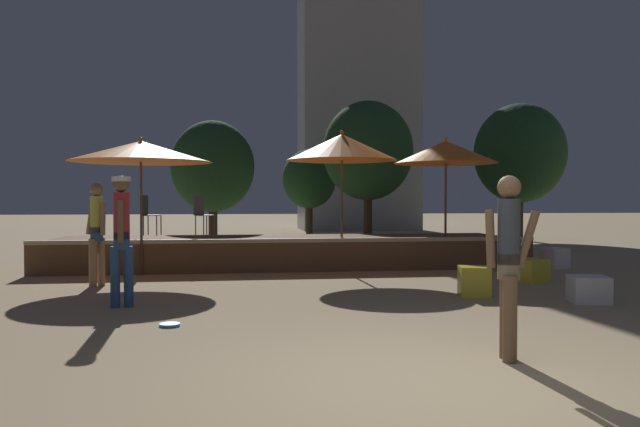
{
  "coord_description": "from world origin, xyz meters",
  "views": [
    {
      "loc": [
        -1.66,
        -4.71,
        1.49
      ],
      "look_at": [
        0.0,
        7.49,
        1.22
      ],
      "focal_mm": 35.0,
      "sensor_mm": 36.0,
      "label": 1
    }
  ],
  "objects_px": {
    "person_1": "(509,260)",
    "background_tree_1": "(309,179)",
    "cube_seat_1": "(589,289)",
    "bistro_chair_0": "(202,211)",
    "patio_umbrella_0": "(446,152)",
    "frisbee_disc": "(170,325)",
    "cube_seat_0": "(474,281)",
    "cube_seat_2": "(531,270)",
    "patio_umbrella_2": "(342,147)",
    "patio_umbrella_1": "(141,152)",
    "person_2": "(97,230)",
    "background_tree_3": "(520,153)",
    "cube_seat_3": "(555,258)",
    "background_tree_0": "(368,151)",
    "person_0": "(122,232)",
    "background_tree_2": "(213,167)",
    "bistro_chair_1": "(148,211)"
  },
  "relations": [
    {
      "from": "person_1",
      "to": "background_tree_1",
      "type": "bearing_deg",
      "value": -167.01
    },
    {
      "from": "cube_seat_1",
      "to": "bistro_chair_0",
      "type": "bearing_deg",
      "value": 135.0
    },
    {
      "from": "patio_umbrella_0",
      "to": "frisbee_disc",
      "type": "distance_m",
      "value": 7.91
    },
    {
      "from": "cube_seat_0",
      "to": "cube_seat_2",
      "type": "relative_size",
      "value": 0.83
    },
    {
      "from": "patio_umbrella_2",
      "to": "background_tree_1",
      "type": "bearing_deg",
      "value": 86.42
    },
    {
      "from": "patio_umbrella_1",
      "to": "cube_seat_1",
      "type": "xyz_separation_m",
      "value": [
        6.93,
        -4.28,
        -2.25
      ]
    },
    {
      "from": "patio_umbrella_2",
      "to": "cube_seat_1",
      "type": "distance_m",
      "value": 5.83
    },
    {
      "from": "patio_umbrella_0",
      "to": "cube_seat_2",
      "type": "relative_size",
      "value": 4.41
    },
    {
      "from": "person_2",
      "to": "background_tree_1",
      "type": "xyz_separation_m",
      "value": [
        5.35,
        14.04,
        1.34
      ]
    },
    {
      "from": "patio_umbrella_1",
      "to": "background_tree_3",
      "type": "relative_size",
      "value": 0.55
    },
    {
      "from": "person_1",
      "to": "patio_umbrella_1",
      "type": "bearing_deg",
      "value": -134.48
    },
    {
      "from": "cube_seat_3",
      "to": "person_2",
      "type": "distance_m",
      "value": 9.41
    },
    {
      "from": "patio_umbrella_1",
      "to": "background_tree_3",
      "type": "bearing_deg",
      "value": 36.41
    },
    {
      "from": "cube_seat_0",
      "to": "bistro_chair_0",
      "type": "distance_m",
      "value": 6.77
    },
    {
      "from": "cube_seat_1",
      "to": "cube_seat_2",
      "type": "relative_size",
      "value": 0.96
    },
    {
      "from": "cube_seat_1",
      "to": "bistro_chair_0",
      "type": "distance_m",
      "value": 8.32
    },
    {
      "from": "cube_seat_0",
      "to": "background_tree_0",
      "type": "xyz_separation_m",
      "value": [
        0.75,
        11.29,
        2.89
      ]
    },
    {
      "from": "patio_umbrella_0",
      "to": "cube_seat_3",
      "type": "distance_m",
      "value": 3.32
    },
    {
      "from": "patio_umbrella_1",
      "to": "bistro_chair_0",
      "type": "bearing_deg",
      "value": 54.78
    },
    {
      "from": "person_2",
      "to": "frisbee_disc",
      "type": "height_order",
      "value": "person_2"
    },
    {
      "from": "cube_seat_0",
      "to": "bistro_chair_0",
      "type": "xyz_separation_m",
      "value": [
        -4.41,
        5.03,
        1.01
      ]
    },
    {
      "from": "patio_umbrella_1",
      "to": "background_tree_0",
      "type": "height_order",
      "value": "background_tree_0"
    },
    {
      "from": "patio_umbrella_0",
      "to": "background_tree_0",
      "type": "relative_size",
      "value": 0.59
    },
    {
      "from": "person_0",
      "to": "bistro_chair_0",
      "type": "bearing_deg",
      "value": -103.96
    },
    {
      "from": "patio_umbrella_2",
      "to": "background_tree_3",
      "type": "relative_size",
      "value": 0.59
    },
    {
      "from": "patio_umbrella_1",
      "to": "cube_seat_1",
      "type": "distance_m",
      "value": 8.45
    },
    {
      "from": "cube_seat_0",
      "to": "background_tree_2",
      "type": "height_order",
      "value": "background_tree_2"
    },
    {
      "from": "patio_umbrella_0",
      "to": "background_tree_0",
      "type": "bearing_deg",
      "value": 90.45
    },
    {
      "from": "bistro_chair_0",
      "to": "bistro_chair_1",
      "type": "height_order",
      "value": "same"
    },
    {
      "from": "cube_seat_0",
      "to": "patio_umbrella_0",
      "type": "bearing_deg",
      "value": 77.57
    },
    {
      "from": "cube_seat_1",
      "to": "cube_seat_2",
      "type": "bearing_deg",
      "value": 84.32
    },
    {
      "from": "person_1",
      "to": "background_tree_1",
      "type": "height_order",
      "value": "background_tree_1"
    },
    {
      "from": "cube_seat_3",
      "to": "bistro_chair_1",
      "type": "height_order",
      "value": "bistro_chair_1"
    },
    {
      "from": "cube_seat_3",
      "to": "person_0",
      "type": "height_order",
      "value": "person_0"
    },
    {
      "from": "patio_umbrella_2",
      "to": "cube_seat_2",
      "type": "relative_size",
      "value": 4.59
    },
    {
      "from": "patio_umbrella_0",
      "to": "cube_seat_2",
      "type": "xyz_separation_m",
      "value": [
        0.84,
        -2.22,
        -2.3
      ]
    },
    {
      "from": "patio_umbrella_1",
      "to": "cube_seat_3",
      "type": "bearing_deg",
      "value": 0.12
    },
    {
      "from": "patio_umbrella_1",
      "to": "background_tree_1",
      "type": "relative_size",
      "value": 0.79
    },
    {
      "from": "patio_umbrella_0",
      "to": "background_tree_3",
      "type": "bearing_deg",
      "value": 56.3
    },
    {
      "from": "person_1",
      "to": "bistro_chair_1",
      "type": "distance_m",
      "value": 9.95
    },
    {
      "from": "background_tree_1",
      "to": "person_1",
      "type": "bearing_deg",
      "value": -91.37
    },
    {
      "from": "cube_seat_3",
      "to": "background_tree_3",
      "type": "height_order",
      "value": "background_tree_3"
    },
    {
      "from": "patio_umbrella_2",
      "to": "cube_seat_0",
      "type": "bearing_deg",
      "value": -68.5
    },
    {
      "from": "person_1",
      "to": "bistro_chair_1",
      "type": "relative_size",
      "value": 1.91
    },
    {
      "from": "cube_seat_0",
      "to": "bistro_chair_0",
      "type": "height_order",
      "value": "bistro_chair_0"
    },
    {
      "from": "patio_umbrella_1",
      "to": "cube_seat_3",
      "type": "relative_size",
      "value": 4.89
    },
    {
      "from": "person_1",
      "to": "person_2",
      "type": "xyz_separation_m",
      "value": [
        -4.88,
        5.66,
        0.04
      ]
    },
    {
      "from": "cube_seat_2",
      "to": "person_2",
      "type": "height_order",
      "value": "person_2"
    },
    {
      "from": "cube_seat_3",
      "to": "person_1",
      "type": "relative_size",
      "value": 0.33
    },
    {
      "from": "cube_seat_3",
      "to": "cube_seat_2",
      "type": "bearing_deg",
      "value": -127.46
    }
  ]
}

